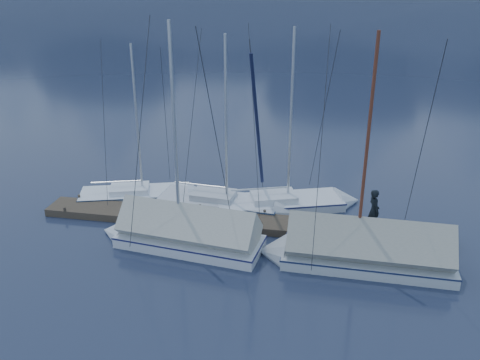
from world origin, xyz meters
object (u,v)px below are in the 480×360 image
(sailboat_open_right, at_px, (297,203))
(sailboat_covered_far, at_px, (177,234))
(person, at_px, (374,211))
(sailboat_open_left, at_px, (152,195))
(sailboat_open_mid, at_px, (236,205))
(sailboat_covered_near, at_px, (352,252))

(sailboat_open_right, relative_size, sailboat_covered_far, 0.93)
(sailboat_covered_far, xyz_separation_m, person, (7.91, 2.03, 0.80))
(sailboat_open_left, bearing_deg, sailboat_open_right, 2.55)
(sailboat_open_mid, bearing_deg, sailboat_covered_near, -36.63)
(sailboat_open_right, distance_m, sailboat_covered_near, 5.32)
(sailboat_open_left, xyz_separation_m, sailboat_covered_far, (2.62, -4.26, 0.34))
(sailboat_open_right, height_order, person, sailboat_open_right)
(sailboat_open_left, height_order, person, sailboat_open_left)
(sailboat_covered_near, height_order, sailboat_covered_far, sailboat_covered_far)
(sailboat_open_mid, bearing_deg, sailboat_open_right, 14.92)
(sailboat_open_mid, height_order, person, sailboat_open_mid)
(sailboat_open_mid, bearing_deg, person, -16.28)
(sailboat_open_mid, height_order, sailboat_covered_near, sailboat_covered_near)
(sailboat_open_right, bearing_deg, sailboat_covered_far, -135.02)
(sailboat_open_left, relative_size, sailboat_covered_far, 0.84)
(sailboat_open_left, bearing_deg, sailboat_open_mid, -5.67)
(sailboat_open_mid, xyz_separation_m, person, (6.15, -1.80, 1.13))
(sailboat_open_left, xyz_separation_m, person, (10.53, -2.23, 1.14))
(sailboat_open_left, bearing_deg, sailboat_covered_far, -58.39)
(sailboat_open_left, xyz_separation_m, sailboat_open_mid, (4.38, -0.43, 0.01))
(sailboat_open_mid, distance_m, sailboat_open_right, 2.94)
(person, bearing_deg, sailboat_covered_far, 83.42)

